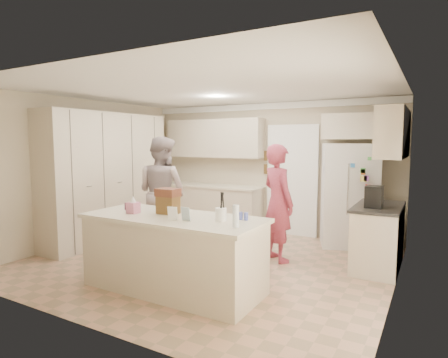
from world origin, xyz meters
The scene contains 41 objects.
floor centered at (0.00, 0.00, -0.01)m, with size 5.20×4.60×0.02m, color tan.
ceiling centered at (0.00, 0.00, 2.61)m, with size 5.20×4.60×0.02m, color white.
wall_back centered at (0.00, 2.31, 1.30)m, with size 5.20×0.02×2.60m, color #C2B496.
wall_front centered at (0.00, -2.31, 1.30)m, with size 5.20×0.02×2.60m, color #C2B496.
wall_left centered at (-2.61, 0.00, 1.30)m, with size 0.02×4.60×2.60m, color #C2B496.
wall_right centered at (2.61, 0.00, 1.30)m, with size 0.02×4.60×2.60m, color #C2B496.
crown_back centered at (0.00, 2.26, 2.53)m, with size 5.20×0.08×0.12m, color white.
pantry_bank centered at (-2.30, 0.20, 1.18)m, with size 0.60×2.60×2.35m, color beige.
back_base_cab centered at (-1.15, 2.00, 0.44)m, with size 2.20×0.60×0.88m, color beige.
back_countertop centered at (-1.15, 1.99, 0.90)m, with size 2.24×0.63×0.04m, color beige.
back_upper_cab centered at (-1.15, 2.12, 1.90)m, with size 2.20×0.35×0.80m, color beige.
doorway_opening centered at (0.55, 2.28, 1.05)m, with size 0.90×0.06×2.10m, color black.
doorway_casing centered at (0.55, 2.24, 1.05)m, with size 1.02×0.03×2.22m, color white.
wall_frame_upper centered at (0.02, 2.27, 1.55)m, with size 0.15×0.02×0.20m, color brown.
wall_frame_lower centered at (0.02, 2.27, 1.28)m, with size 0.15×0.02×0.20m, color brown.
refrigerator centered at (1.68, 1.99, 0.90)m, with size 0.90×0.70×1.80m, color white.
fridge_seam centered at (1.68, 1.64, 0.90)m, with size 0.01×0.02×1.78m, color gray.
fridge_dispenser centered at (1.46, 1.63, 1.15)m, with size 0.22×0.03×0.35m, color black.
fridge_handle_l centered at (1.63, 1.62, 1.05)m, with size 0.02×0.02×0.85m, color silver.
fridge_handle_r centered at (1.73, 1.62, 1.05)m, with size 0.02×0.02×0.85m, color silver.
over_fridge_cab centered at (1.65, 2.12, 2.10)m, with size 0.95×0.35×0.45m, color beige.
right_base_cab centered at (2.30, 1.00, 0.44)m, with size 0.60×1.20×0.88m, color beige.
right_countertop centered at (2.29, 1.00, 0.90)m, with size 0.63×1.24×0.04m, color #2D2B28.
right_upper_cab centered at (2.43, 1.20, 1.95)m, with size 0.35×1.50×0.70m, color beige.
coffee_maker centered at (2.25, 0.80, 1.07)m, with size 0.22×0.28×0.30m, color black.
island_base centered at (0.20, -1.10, 0.44)m, with size 2.20×0.90×0.88m, color beige.
island_top centered at (0.20, -1.10, 0.90)m, with size 2.28×0.96×0.05m, color beige.
utensil_crock centered at (0.85, -1.05, 1.00)m, with size 0.13×0.13×0.15m, color white.
tissue_box centered at (-0.35, -1.20, 1.00)m, with size 0.13×0.13×0.14m, color #D07398.
tissue_plume centered at (-0.35, -1.20, 1.10)m, with size 0.08×0.08×0.08m, color white.
dollhouse_body centered at (0.05, -1.00, 1.04)m, with size 0.26×0.18×0.22m, color brown.
dollhouse_roof centered at (0.05, -1.00, 1.20)m, with size 0.28×0.20×0.10m, color #592D1E.
jam_jar centered at (-0.60, -1.05, 0.97)m, with size 0.07×0.07×0.09m, color #59263F.
greeting_card_a centered at (0.35, -1.30, 1.01)m, with size 0.12×0.01×0.16m, color white.
greeting_card_b centered at (0.50, -1.25, 1.01)m, with size 0.12×0.01×0.16m, color silver.
water_bottle centered at (1.15, -1.25, 1.04)m, with size 0.07×0.07×0.24m, color silver.
shaker_salt centered at (1.02, -0.88, 0.97)m, with size 0.05×0.05×0.09m, color #4754AF.
shaker_pepper centered at (1.09, -0.88, 0.97)m, with size 0.05×0.05×0.09m, color #4754AF.
teen_boy centered at (-1.11, 0.31, 0.96)m, with size 0.93×0.73×1.92m, color gray.
teen_girl centered at (0.90, 0.63, 0.90)m, with size 0.66×0.43×1.80m, color #B54563.
fridge_magnets centered at (1.68, 1.63, 0.90)m, with size 0.76×0.02×1.44m, color tan, non-canonical shape.
Camera 1 is at (2.97, -4.72, 1.83)m, focal length 30.00 mm.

